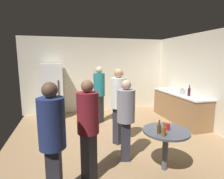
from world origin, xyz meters
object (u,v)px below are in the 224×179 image
Objects in this scene: beer_bottle_brown at (159,128)px; person_in_white_shirt at (119,101)px; person_in_navy_shirt at (52,136)px; person_in_maroon_shirt at (88,123)px; refrigerator at (52,91)px; kettle at (183,92)px; plastic_cup_red at (167,127)px; wine_bottle_on_counter at (189,92)px; beer_bottle_amber at (164,131)px; foreground_table at (166,136)px; person_in_gray_shirt at (126,114)px; person_in_teal_shirt at (99,90)px.

person_in_white_shirt reaches higher than beer_bottle_brown.
person_in_navy_shirt is 0.65m from person_in_maroon_shirt.
kettle is at bearing -22.70° from refrigerator.
person_in_white_shirt reaches higher than plastic_cup_red.
wine_bottle_on_counter reaches higher than beer_bottle_amber.
kettle is 2.42m from person_in_white_shirt.
beer_bottle_brown is at bearing -137.11° from wine_bottle_on_counter.
beer_bottle_brown reaches higher than foreground_table.
person_in_maroon_shirt is 1.41m from person_in_white_shirt.
person_in_gray_shirt is at bearing -64.56° from refrigerator.
person_in_teal_shirt is at bearing -33.36° from refrigerator.
person_in_navy_shirt is (-1.20, -3.04, -0.03)m from person_in_teal_shirt.
wine_bottle_on_counter is at bearing 31.75° from person_in_teal_shirt.
person_in_teal_shirt is at bearing 99.30° from beer_bottle_brown.
refrigerator is 16.36× the size of plastic_cup_red.
person_in_teal_shirt is (-0.46, 2.79, 0.20)m from beer_bottle_brown.
beer_bottle_brown is at bearing -63.35° from refrigerator.
foreground_table is 0.28m from beer_bottle_brown.
beer_bottle_brown is (1.87, -3.72, -0.08)m from refrigerator.
person_in_white_shirt is at bearing -57.31° from refrigerator.
person_in_gray_shirt is at bearing 119.34° from beer_bottle_amber.
person_in_gray_shirt is at bearing -35.11° from person_in_teal_shirt.
refrigerator reaches higher than kettle.
person_in_gray_shirt is at bearing -40.22° from person_in_white_shirt.
person_in_maroon_shirt is at bearing 177.83° from plastic_cup_red.
person_in_navy_shirt is (-1.66, -0.25, 0.16)m from beer_bottle_brown.
refrigerator is 1.04× the size of person_in_white_shirt.
kettle is 0.15× the size of person_in_maroon_shirt.
foreground_table is 2.81m from person_in_teal_shirt.
wine_bottle_on_counter is 1.35× the size of beer_bottle_amber.
wine_bottle_on_counter is 2.36m from person_in_white_shirt.
refrigerator reaches higher than beer_bottle_amber.
beer_bottle_amber is at bearing -63.83° from refrigerator.
beer_bottle_brown is 0.14× the size of person_in_navy_shirt.
beer_bottle_amber is 0.30m from plastic_cup_red.
refrigerator is 2.25× the size of foreground_table.
refrigerator is at bearing 101.48° from person_in_navy_shirt.
person_in_navy_shirt reaches higher than wine_bottle_on_counter.
kettle is 3.68m from person_in_maroon_shirt.
person_in_white_shirt is at bearing 57.09° from person_in_navy_shirt.
person_in_teal_shirt is at bearing 158.99° from wine_bottle_on_counter.
kettle is 0.79× the size of wine_bottle_on_counter.
person_in_navy_shirt is at bearing -169.78° from foreground_table.
wine_bottle_on_counter is 0.20× the size of person_in_gray_shirt.
plastic_cup_red is at bearing -23.48° from person_in_gray_shirt.
beer_bottle_brown is (-1.99, -1.85, -0.20)m from wine_bottle_on_counter.
person_in_gray_shirt is (0.08, -2.21, -0.10)m from person_in_teal_shirt.
kettle is (3.83, -1.60, 0.07)m from refrigerator.
person_in_white_shirt reaches higher than wine_bottle_on_counter.
refrigerator reaches higher than person_in_maroon_shirt.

